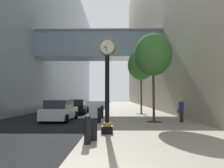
# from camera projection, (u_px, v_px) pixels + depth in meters

# --- Properties ---
(ground_plane) EXTENTS (110.00, 110.00, 0.00)m
(ground_plane) POSITION_uv_depth(u_px,v_px,m) (106.00, 109.00, 31.29)
(ground_plane) COLOR black
(ground_plane) RESTS_ON ground
(sidewalk_right) EXTENTS (7.11, 80.00, 0.14)m
(sidewalk_right) POSITION_uv_depth(u_px,v_px,m) (127.00, 107.00, 34.24)
(sidewalk_right) COLOR #ADA593
(sidewalk_right) RESTS_ON ground
(building_block_left) EXTENTS (24.58, 80.00, 29.41)m
(building_block_left) POSITION_uv_depth(u_px,v_px,m) (37.00, 26.00, 35.31)
(building_block_left) COLOR #93A8B7
(building_block_left) RESTS_ON ground
(building_block_right) EXTENTS (9.00, 80.00, 36.03)m
(building_block_right) POSITION_uv_depth(u_px,v_px,m) (170.00, 8.00, 35.33)
(building_block_right) COLOR #A89E89
(building_block_right) RESTS_ON ground
(street_clock) EXTENTS (0.84, 0.55, 4.81)m
(street_clock) POSITION_uv_depth(u_px,v_px,m) (107.00, 79.00, 9.63)
(street_clock) COLOR black
(street_clock) RESTS_ON sidewalk_right
(bollard_nearest) EXTENTS (0.26, 0.26, 1.07)m
(bollard_nearest) POSITION_uv_depth(u_px,v_px,m) (87.00, 129.00, 7.32)
(bollard_nearest) COLOR black
(bollard_nearest) RESTS_ON sidewalk_right
(bollard_third) EXTENTS (0.26, 0.26, 1.07)m
(bollard_third) POSITION_uv_depth(u_px,v_px,m) (99.00, 115.00, 13.12)
(bollard_third) COLOR black
(bollard_third) RESTS_ON sidewalk_right
(bollard_fourth) EXTENTS (0.26, 0.26, 1.07)m
(bollard_fourth) POSITION_uv_depth(u_px,v_px,m) (102.00, 112.00, 16.02)
(bollard_fourth) COLOR black
(bollard_fourth) RESTS_ON sidewalk_right
(street_tree_near) EXTENTS (2.66, 2.66, 6.35)m
(street_tree_near) POSITION_uv_depth(u_px,v_px,m) (153.00, 55.00, 14.10)
(street_tree_near) COLOR #333335
(street_tree_near) RESTS_ON sidewalk_right
(street_tree_mid_near) EXTENTS (2.77, 2.77, 6.71)m
(street_tree_mid_near) POSITION_uv_depth(u_px,v_px,m) (141.00, 65.00, 20.51)
(street_tree_mid_near) COLOR #333335
(street_tree_mid_near) RESTS_ON sidewalk_right
(trash_bin) EXTENTS (0.53, 0.53, 1.05)m
(trash_bin) POSITION_uv_depth(u_px,v_px,m) (91.00, 127.00, 8.05)
(trash_bin) COLOR black
(trash_bin) RESTS_ON sidewalk_right
(pedestrian_walking) EXTENTS (0.52, 0.44, 1.66)m
(pedestrian_walking) POSITION_uv_depth(u_px,v_px,m) (181.00, 110.00, 13.71)
(pedestrian_walking) COLOR #23232D
(pedestrian_walking) RESTS_ON sidewalk_right
(car_white_near) EXTENTS (2.23, 4.43, 1.65)m
(car_white_near) POSITION_uv_depth(u_px,v_px,m) (60.00, 111.00, 15.59)
(car_white_near) COLOR silver
(car_white_near) RESTS_ON ground
(car_black_mid) EXTENTS (2.01, 4.45, 1.63)m
(car_black_mid) POSITION_uv_depth(u_px,v_px,m) (78.00, 107.00, 22.33)
(car_black_mid) COLOR black
(car_black_mid) RESTS_ON ground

